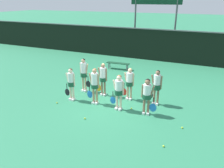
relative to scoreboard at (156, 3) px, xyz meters
The scene contains 17 objects.
ground_plane 10.62m from the scoreboard, 87.13° to the right, with size 140.00×140.00×0.00m, color #2D7F56.
fence_windscreen 3.44m from the scoreboard, 70.92° to the right, with size 60.00×0.08×2.51m.
scoreboard is the anchor object (origin of this frame).
bench_courtside 6.30m from the scoreboard, 104.90° to the right, with size 1.66×0.46×0.46m.
player_0 10.93m from the scoreboard, 97.67° to the right, with size 0.61×0.34×1.62m.
player_1 10.71m from the scoreboard, 90.94° to the right, with size 0.64×0.36×1.74m.
player_2 10.87m from the scoreboard, 83.99° to the right, with size 0.66×0.39×1.63m.
player_3 10.97m from the scoreboard, 77.15° to the right, with size 0.67×0.38×1.60m.
player_4 9.78m from the scoreboard, 98.66° to the right, with size 0.62×0.35×1.80m.
player_5 9.76m from the scoreboard, 91.52° to the right, with size 0.64×0.35×1.70m.
player_6 9.77m from the scoreboard, 82.83° to the right, with size 0.64×0.37×1.60m.
player_7 10.00m from the scoreboard, 74.79° to the right, with size 0.63×0.36×1.67m.
tennis_ball_0 12.43m from the scoreboard, 89.30° to the right, with size 0.07×0.07×0.07m, color #CCE033.
tennis_ball_1 11.05m from the scoreboard, 80.88° to the right, with size 0.07×0.07×0.07m, color #CCE033.
tennis_ball_2 13.36m from the scoreboard, 73.96° to the right, with size 0.07×0.07×0.07m, color #CCE033.
tennis_ball_3 11.90m from the scoreboard, 99.48° to the right, with size 0.06×0.06×0.06m, color #CCE033.
tennis_ball_4 12.21m from the scoreboard, 69.95° to the right, with size 0.07×0.07×0.07m, color #CCE033.
Camera 1 is at (3.90, -8.71, 4.65)m, focal length 35.00 mm.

